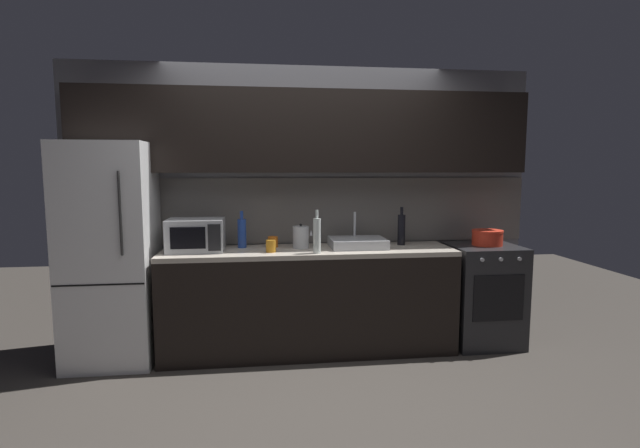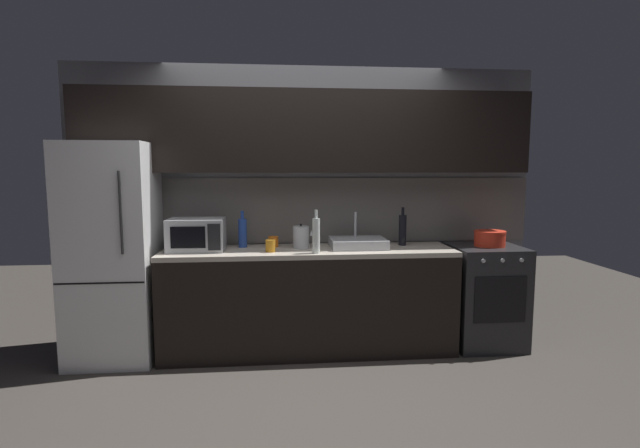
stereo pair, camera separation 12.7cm
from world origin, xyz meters
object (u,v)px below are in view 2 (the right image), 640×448
microwave (197,234)px  kettle (301,237)px  wine_bottle_blue (243,232)px  cooking_pot (490,238)px  mug_orange (273,242)px  wine_bottle_clear (316,235)px  mug_amber (270,246)px  wine_bottle_dark (403,230)px  oven_range (484,295)px  refrigerator (113,252)px

microwave → kettle: bearing=2.5°
wine_bottle_blue → cooking_pot: 2.19m
microwave → mug_orange: (0.64, 0.12, -0.09)m
wine_bottle_clear → mug_amber: bearing=166.0°
wine_bottle_clear → wine_bottle_dark: 0.86m
cooking_pot → wine_bottle_clear: bearing=-172.5°
oven_range → mug_amber: mug_amber is taller
wine_bottle_dark → kettle: bearing=-176.6°
microwave → mug_orange: bearing=10.4°
microwave → cooking_pot: size_ratio=1.69×
oven_range → microwave: (-2.53, 0.02, 0.58)m
mug_amber → cooking_pot: size_ratio=0.37×
refrigerator → wine_bottle_blue: (1.05, 0.14, 0.13)m
mug_orange → wine_bottle_clear: bearing=-44.6°
microwave → wine_bottle_blue: wine_bottle_blue is taller
wine_bottle_blue → wine_bottle_dark: size_ratio=0.93×
wine_bottle_clear → wine_bottle_dark: size_ratio=1.03×
microwave → mug_orange: 0.66m
microwave → wine_bottle_dark: (1.79, 0.09, 0.01)m
wine_bottle_dark → wine_bottle_clear: bearing=-158.4°
wine_bottle_clear → cooking_pot: 1.58m
microwave → kettle: microwave is taller
wine_bottle_blue → wine_bottle_dark: wine_bottle_dark is taller
oven_range → cooking_pot: 0.52m
oven_range → cooking_pot: size_ratio=3.30×
kettle → mug_orange: (-0.24, 0.08, -0.05)m
microwave → oven_range: bearing=-0.4°
wine_bottle_dark → mug_orange: wine_bottle_dark is taller
oven_range → wine_bottle_blue: 2.23m
wine_bottle_dark → oven_range: bearing=-8.7°
oven_range → kettle: (-1.65, 0.06, 0.55)m
kettle → mug_amber: bearing=-146.8°
oven_range → wine_bottle_dark: 0.95m
oven_range → wine_bottle_dark: (-0.73, 0.11, 0.59)m
wine_bottle_blue → cooking_pot: bearing=-3.8°
cooking_pot → mug_orange: bearing=175.9°
cooking_pot → mug_amber: bearing=-176.6°
oven_range → mug_orange: bearing=175.8°
mug_amber → mug_orange: mug_amber is taller
refrigerator → oven_range: 3.24m
wine_bottle_blue → mug_amber: bearing=-46.6°
microwave → wine_bottle_clear: size_ratio=1.30×
cooking_pot → wine_bottle_blue: bearing=176.2°
wine_bottle_blue → cooking_pot: (2.18, -0.14, -0.06)m
kettle → cooking_pot: size_ratio=0.78×
wine_bottle_blue → wine_bottle_clear: 0.71m
mug_amber → cooking_pot: bearing=3.4°
refrigerator → oven_range: (3.21, -0.00, -0.45)m
wine_bottle_dark → refrigerator: bearing=-177.4°
oven_range → cooking_pot: (0.03, 0.00, 0.52)m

